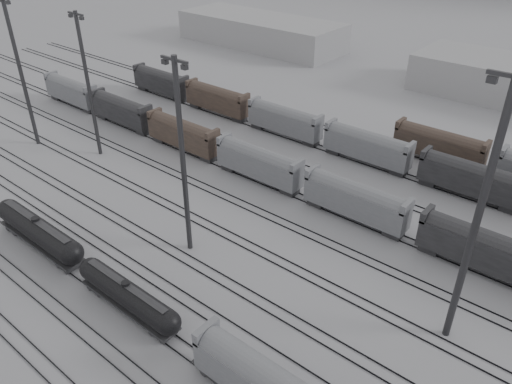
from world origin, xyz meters
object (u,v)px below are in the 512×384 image
Objects in this scene: tank_car_a at (39,231)px; light_mast_a at (20,70)px; light_mast_c at (182,156)px; tank_car_b at (128,295)px.

tank_car_a is 34.79m from light_mast_a.
light_mast_a is at bearing 151.01° from tank_car_a.
light_mast_a is (-28.88, 16.00, 10.97)m from tank_car_a.
light_mast_a reaches higher than light_mast_c.
light_mast_c is at bearing 39.38° from tank_car_a.
light_mast_a reaches higher than tank_car_b.
tank_car_a is at bearing -28.99° from light_mast_a.
tank_car_a is 0.69× the size of light_mast_a.
tank_car_a is 17.68m from tank_car_b.
tank_car_a is 1.13× the size of tank_car_b.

